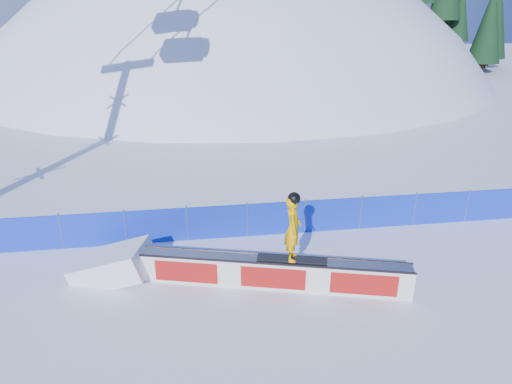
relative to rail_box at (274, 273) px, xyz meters
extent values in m
plane|color=white|center=(2.65, -1.41, -0.44)|extent=(160.00, 160.00, 0.00)
sphere|color=white|center=(2.65, 40.59, -18.44)|extent=(64.00, 64.00, 64.00)
cylinder|color=#301E13|center=(22.65, 38.70, 7.06)|extent=(0.50, 0.50, 1.40)
cylinder|color=#301E13|center=(24.35, 41.55, 5.65)|extent=(0.50, 0.50, 1.40)
cylinder|color=#301E13|center=(26.59, 35.71, 2.81)|extent=(0.50, 0.50, 1.40)
cylinder|color=#301E13|center=(28.43, 39.77, 1.10)|extent=(0.50, 0.50, 1.40)
cone|color=black|center=(28.43, 39.77, 4.89)|extent=(2.81, 2.81, 6.39)
cylinder|color=#301E13|center=(30.64, 37.92, 0.16)|extent=(0.50, 0.50, 1.40)
cone|color=black|center=(30.64, 37.92, 4.03)|extent=(2.88, 2.88, 6.54)
cylinder|color=#301E13|center=(30.81, 37.37, 0.16)|extent=(0.50, 0.50, 1.40)
cone|color=black|center=(30.81, 37.37, 4.50)|extent=(3.30, 3.30, 7.50)
cylinder|color=#301E13|center=(33.12, 41.78, 0.16)|extent=(0.50, 0.50, 1.40)
cone|color=black|center=(33.12, 41.78, 4.55)|extent=(3.34, 3.34, 7.58)
cube|color=#1030C9|center=(2.65, 3.09, 0.16)|extent=(22.00, 0.03, 1.20)
cylinder|color=#3B496A|center=(-6.35, 3.09, 0.21)|extent=(0.05, 0.05, 1.30)
cylinder|color=#3B496A|center=(-4.35, 3.09, 0.21)|extent=(0.05, 0.05, 1.30)
cylinder|color=#3B496A|center=(-2.35, 3.09, 0.21)|extent=(0.05, 0.05, 1.30)
cylinder|color=#3B496A|center=(-0.35, 3.09, 0.21)|extent=(0.05, 0.05, 1.30)
cylinder|color=#3B496A|center=(1.65, 3.09, 0.21)|extent=(0.05, 0.05, 1.30)
cylinder|color=#3B496A|center=(3.65, 3.09, 0.21)|extent=(0.05, 0.05, 1.30)
cylinder|color=#3B496A|center=(5.65, 3.09, 0.21)|extent=(0.05, 0.05, 1.30)
cylinder|color=#3B496A|center=(7.65, 3.09, 0.21)|extent=(0.05, 0.05, 1.30)
cube|color=white|center=(0.00, 0.00, -0.02)|extent=(7.35, 2.45, 0.84)
cube|color=#989CA6|center=(0.00, 0.00, 0.42)|extent=(7.29, 2.46, 0.04)
cube|color=black|center=(-0.07, -0.24, 0.43)|extent=(7.24, 2.03, 0.06)
cube|color=black|center=(0.07, 0.24, 0.43)|extent=(7.24, 2.03, 0.06)
cube|color=red|center=(-0.07, -0.23, -0.02)|extent=(6.87, 1.92, 0.63)
cube|color=red|center=(0.07, 0.23, -0.02)|extent=(6.87, 1.92, 0.63)
cube|color=black|center=(0.47, -0.13, 0.48)|extent=(1.92, 0.84, 0.04)
imported|color=#FFB300|center=(0.47, -0.13, 1.41)|extent=(0.57, 0.75, 1.84)
sphere|color=black|center=(0.47, -0.13, 2.27)|extent=(0.34, 0.34, 0.34)
camera|label=1|loc=(-2.04, -10.67, 6.90)|focal=32.00mm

